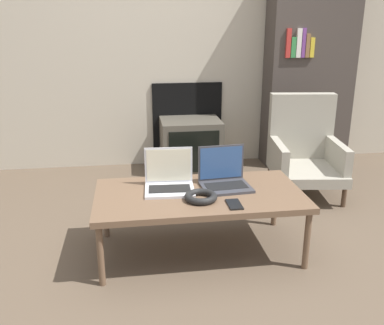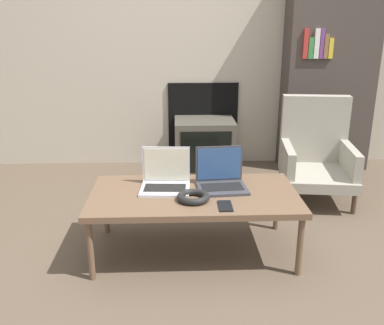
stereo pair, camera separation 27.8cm
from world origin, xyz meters
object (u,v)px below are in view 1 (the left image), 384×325
Objects in this scene: phone at (234,204)px; headphones at (201,197)px; laptop_left at (169,180)px; armchair at (304,149)px; tv at (191,145)px; laptop_right at (224,178)px.

headphones is at bearing 150.63° from phone.
laptop_left is 1.63× the size of headphones.
laptop_left reaches higher than headphones.
headphones is at bearing -129.08° from armchair.
phone is 1.35m from armchair.
phone is (0.17, -0.10, -0.02)m from headphones.
laptop_left reaches higher than tv.
laptop_left is 1.40m from armchair.
laptop_left is 2.19× the size of phone.
armchair is at bearing 43.52° from headphones.
armchair reaches higher than laptop_right.
armchair is (1.01, 0.96, -0.04)m from headphones.
tv is (0.00, 1.72, -0.15)m from phone.
headphones is 1.65m from tv.
laptop_right is 1.65× the size of headphones.
tv is at bearing 85.56° from laptop_right.
tv is (0.17, 1.63, -0.17)m from headphones.
armchair reaches higher than laptop_left.
laptop_left is at bearing 138.47° from phone.
phone is 0.25× the size of tv.
tv is at bearing 80.13° from laptop_left.
headphones is 0.24× the size of armchair.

